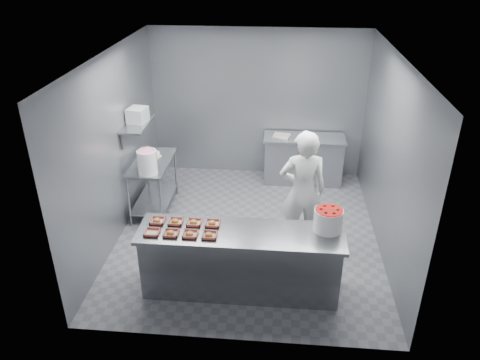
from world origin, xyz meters
name	(u,v)px	position (x,y,z in m)	size (l,w,h in m)	color
floor	(248,232)	(0.00, 0.00, 0.00)	(4.50, 4.50, 0.00)	#4C4C51
ceiling	(250,55)	(0.00, 0.00, 2.80)	(4.50, 4.50, 0.00)	white
wall_back	(258,104)	(0.00, 2.25, 1.40)	(4.00, 0.04, 2.80)	slate
wall_left	(115,147)	(-2.00, 0.00, 1.40)	(0.04, 4.50, 2.80)	slate
wall_right	(389,157)	(2.00, 0.00, 1.40)	(0.04, 4.50, 2.80)	slate
service_counter	(241,261)	(0.00, -1.35, 0.45)	(2.60, 0.70, 0.90)	slate
prep_table	(153,178)	(-1.65, 0.60, 0.59)	(0.60, 1.20, 0.90)	slate
back_counter	(303,159)	(0.90, 1.90, 0.45)	(1.50, 0.60, 0.90)	slate
wall_shelf	(137,124)	(-1.82, 0.60, 1.55)	(0.35, 0.90, 0.03)	slate
tray_0	(152,232)	(-1.09, -1.48, 0.92)	(0.19, 0.18, 0.04)	tan
tray_1	(171,233)	(-0.85, -1.48, 0.92)	(0.19, 0.18, 0.06)	tan
tray_2	(190,234)	(-0.61, -1.48, 0.92)	(0.19, 0.18, 0.06)	tan
tray_3	(209,235)	(-0.37, -1.48, 0.92)	(0.19, 0.18, 0.06)	tan
tray_4	(157,221)	(-1.09, -1.21, 0.92)	(0.19, 0.18, 0.06)	tan
tray_5	(176,221)	(-0.85, -1.21, 0.92)	(0.19, 0.18, 0.06)	tan
tray_6	(194,222)	(-0.61, -1.21, 0.92)	(0.19, 0.18, 0.06)	tan
tray_7	(212,223)	(-0.37, -1.21, 0.92)	(0.19, 0.18, 0.06)	tan
worker	(302,192)	(0.80, -0.28, 0.93)	(0.68, 0.45, 1.87)	silver
strawberry_tub	(328,219)	(1.08, -1.20, 1.06)	(0.36, 0.36, 0.30)	white
glaze_bucket	(147,161)	(-1.59, 0.18, 1.10)	(0.32, 0.30, 0.46)	white
bucket_lid	(150,154)	(-1.74, 0.87, 0.91)	(0.33, 0.33, 0.03)	white
rag	(156,156)	(-1.62, 0.79, 0.91)	(0.14, 0.12, 0.02)	#CCB28C
appliance	(138,115)	(-1.82, 0.66, 1.68)	(0.27, 0.31, 0.23)	gray
paper_stack	(282,136)	(0.48, 1.90, 0.92)	(0.30, 0.22, 0.04)	silver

